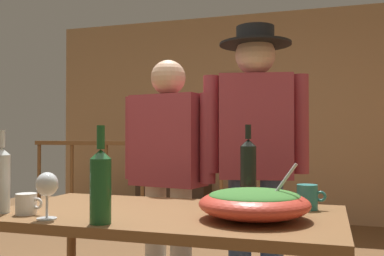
% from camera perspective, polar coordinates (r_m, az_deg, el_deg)
% --- Properties ---
extents(back_wall, '(5.76, 0.10, 2.64)m').
position_cam_1_polar(back_wall, '(5.71, 9.11, 1.52)').
color(back_wall, tan).
rests_on(back_wall, ground_plane).
extents(framed_picture, '(0.60, 0.03, 0.68)m').
position_cam_1_polar(framed_picture, '(5.71, 6.26, 3.83)').
color(framed_picture, tan).
extents(stair_railing, '(2.89, 0.10, 1.06)m').
position_cam_1_polar(stair_railing, '(4.93, -1.78, -5.96)').
color(stair_railing, brown).
rests_on(stair_railing, ground_plane).
extents(tv_console, '(0.90, 0.40, 0.45)m').
position_cam_1_polar(tv_console, '(5.69, -2.36, -9.56)').
color(tv_console, '#38281E').
rests_on(tv_console, ground_plane).
extents(flat_screen_tv, '(0.69, 0.12, 0.48)m').
position_cam_1_polar(flat_screen_tv, '(5.60, -2.47, -4.47)').
color(flat_screen_tv, black).
rests_on(flat_screen_tv, tv_console).
extents(serving_table, '(1.47, 0.79, 0.75)m').
position_cam_1_polar(serving_table, '(1.92, -3.32, -12.82)').
color(serving_table, brown).
rests_on(serving_table, ground_plane).
extents(salad_bowl, '(0.43, 0.43, 0.22)m').
position_cam_1_polar(salad_bowl, '(1.74, 8.09, -9.53)').
color(salad_bowl, '#CC3D2D').
rests_on(salad_bowl, serving_table).
extents(wine_glass, '(0.09, 0.09, 0.18)m').
position_cam_1_polar(wine_glass, '(1.80, -18.33, -7.20)').
color(wine_glass, silver).
rests_on(wine_glass, serving_table).
extents(wine_bottle_dark, '(0.07, 0.07, 0.37)m').
position_cam_1_polar(wine_bottle_dark, '(2.01, 7.33, -5.69)').
color(wine_bottle_dark, black).
rests_on(wine_bottle_dark, serving_table).
extents(wine_bottle_clear, '(0.07, 0.07, 0.35)m').
position_cam_1_polar(wine_bottle_clear, '(2.01, -23.54, -6.06)').
color(wine_bottle_clear, silver).
rests_on(wine_bottle_clear, serving_table).
extents(wine_bottle_green, '(0.08, 0.08, 0.36)m').
position_cam_1_polar(wine_bottle_green, '(1.66, -11.80, -7.16)').
color(wine_bottle_green, '#1E5628').
rests_on(wine_bottle_green, serving_table).
extents(mug_white, '(0.12, 0.09, 0.09)m').
position_cam_1_polar(mug_white, '(1.95, -20.70, -9.22)').
color(mug_white, white).
rests_on(mug_white, serving_table).
extents(mug_teal, '(0.13, 0.09, 0.11)m').
position_cam_1_polar(mug_teal, '(2.01, 14.81, -8.68)').
color(mug_teal, teal).
rests_on(mug_teal, serving_table).
extents(person_standing_left, '(0.62, 0.30, 1.53)m').
position_cam_1_polar(person_standing_left, '(2.66, -3.12, -4.60)').
color(person_standing_left, beige).
rests_on(person_standing_left, ground_plane).
extents(person_standing_right, '(0.58, 0.41, 1.69)m').
position_cam_1_polar(person_standing_right, '(2.52, 8.26, -2.25)').
color(person_standing_right, '#3D5684').
rests_on(person_standing_right, ground_plane).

